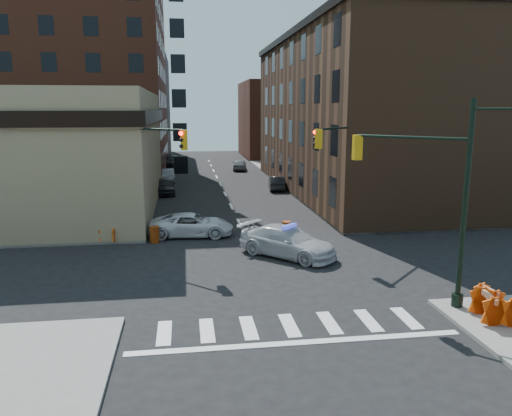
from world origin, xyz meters
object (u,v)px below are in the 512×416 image
object	(u,v)px
pedestrian_b	(44,228)
barrel_bank	(154,234)
barricade_se_a	(488,298)
police_car	(288,242)
pickup	(192,225)
parked_car_enear	(276,183)
pedestrian_a	(75,225)
parked_car_wnear	(165,186)
barrel_road	(287,230)
parked_car_wfar	(167,176)
barricade_nw_a	(108,235)

from	to	relation	value
pedestrian_b	barrel_bank	xyz separation A→B (m)	(6.25, -0.40, -0.48)
barrel_bank	barricade_se_a	size ratio (longest dim) A/B	0.88
police_car	pickup	world-z (taller)	police_car
parked_car_enear	pedestrian_a	world-z (taller)	pedestrian_a
parked_car_wnear	barrel_road	world-z (taller)	parked_car_wnear
parked_car_wfar	barrel_road	world-z (taller)	parked_car_wfar
parked_car_enear	pedestrian_b	world-z (taller)	pedestrian_b
pickup	pedestrian_a	bearing A→B (deg)	96.78
pickup	pedestrian_a	xyz separation A→B (m)	(-6.89, -0.32, 0.29)
police_car	parked_car_wnear	distance (m)	22.17
parked_car_enear	barricade_nw_a	bearing A→B (deg)	60.12
parked_car_wnear	pedestrian_b	size ratio (longest dim) A/B	2.66
pedestrian_b	barricade_se_a	bearing A→B (deg)	-42.17
pedestrian_a	barrel_bank	distance (m)	4.79
parked_car_wfar	pedestrian_b	bearing A→B (deg)	-108.94
police_car	barricade_se_a	world-z (taller)	police_car
barricade_se_a	pedestrian_a	bearing A→B (deg)	48.44
parked_car_wnear	barrel_bank	size ratio (longest dim) A/B	4.47
parked_car_wfar	barricade_nw_a	distance (m)	25.24
parked_car_wnear	barricade_nw_a	bearing A→B (deg)	-102.38
pedestrian_a	parked_car_wnear	bearing A→B (deg)	72.97
barricade_nw_a	barricade_se_a	bearing A→B (deg)	-24.68
barricade_se_a	barricade_nw_a	size ratio (longest dim) A/B	1.04
parked_car_wfar	pedestrian_a	distance (m)	24.73
parked_car_enear	pedestrian_b	bearing A→B (deg)	52.92
parked_car_wfar	barrel_bank	distance (m)	25.20
police_car	pedestrian_b	distance (m)	14.10
police_car	barrel_bank	size ratio (longest dim) A/B	5.59
pedestrian_a	barrel_bank	size ratio (longest dim) A/B	1.73
parked_car_enear	pedestrian_b	distance (m)	24.51
police_car	parked_car_wfar	bearing A→B (deg)	59.12
pedestrian_a	pedestrian_b	distance (m)	1.66
barricade_nw_a	parked_car_wnear	bearing A→B (deg)	94.16
barrel_bank	pedestrian_a	bearing A→B (deg)	168.99
barrel_road	barricade_nw_a	size ratio (longest dim) A/B	0.98
parked_car_wnear	barrel_bank	xyz separation A→B (m)	(0.00, -17.12, -0.26)
parked_car_wfar	barricade_se_a	world-z (taller)	parked_car_wfar
barrel_bank	police_car	bearing A→B (deg)	-28.18
police_car	parked_car_wnear	bearing A→B (deg)	64.15
parked_car_wfar	pedestrian_b	world-z (taller)	pedestrian_b
parked_car_wnear	parked_car_wfar	xyz separation A→B (m)	(0.00, 8.08, -0.08)
police_car	parked_car_enear	world-z (taller)	police_car
barricade_se_a	parked_car_enear	bearing A→B (deg)	-0.30
barrel_road	barricade_nw_a	bearing A→B (deg)	178.66
police_car	barricade_se_a	xyz separation A→B (m)	(6.17, -8.43, -0.23)
barrel_road	parked_car_enear	bearing A→B (deg)	81.47
barricade_se_a	barricade_nw_a	distance (m)	20.25
police_car	parked_car_wnear	xyz separation A→B (m)	(-7.19, 20.97, -0.05)
police_car	parked_car_wnear	world-z (taller)	police_car
pickup	barricade_se_a	bearing A→B (deg)	-136.37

